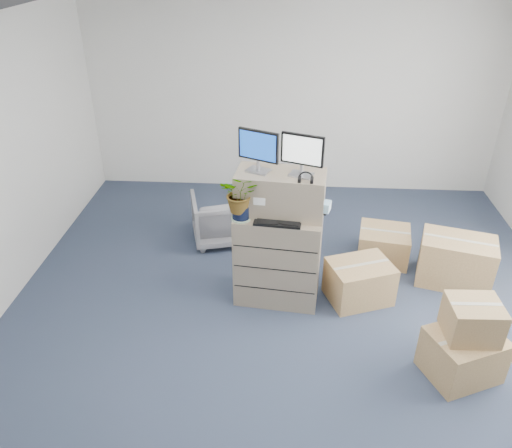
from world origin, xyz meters
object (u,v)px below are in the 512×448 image
object	(u,v)px
monitor_right	(302,153)
keyboard	(278,222)
potted_plant	(241,198)
monitor_left	(258,149)
office_chair	(220,216)
filing_cabinet_lower	(278,257)
water_bottle	(288,204)

from	to	relation	value
monitor_right	keyboard	size ratio (longest dim) A/B	0.90
monitor_right	potted_plant	xyz separation A→B (m)	(-0.57, -0.11, -0.44)
monitor_left	office_chair	size ratio (longest dim) A/B	0.61
keyboard	office_chair	size ratio (longest dim) A/B	0.67
filing_cabinet_lower	potted_plant	world-z (taller)	potted_plant
potted_plant	monitor_left	bearing A→B (deg)	48.40
monitor_left	water_bottle	size ratio (longest dim) A/B	1.82
water_bottle	office_chair	bearing A→B (deg)	127.79
filing_cabinet_lower	monitor_left	xyz separation A→B (m)	(-0.22, 0.07, 1.18)
monitor_left	water_bottle	bearing A→B (deg)	16.00
keyboard	monitor_right	bearing A→B (deg)	45.27
water_bottle	potted_plant	size ratio (longest dim) A/B	0.49
filing_cabinet_lower	monitor_right	distance (m)	1.19
monitor_left	water_bottle	xyz separation A→B (m)	(0.30, -0.05, -0.56)
keyboard	water_bottle	distance (m)	0.24
filing_cabinet_lower	keyboard	xyz separation A→B (m)	(-0.01, -0.17, 0.52)
filing_cabinet_lower	potted_plant	size ratio (longest dim) A/B	2.17
monitor_left	monitor_right	xyz separation A→B (m)	(0.42, -0.07, -0.00)
monitor_right	monitor_left	bearing A→B (deg)	-169.35
monitor_left	keyboard	bearing A→B (deg)	-24.61
monitor_right	potted_plant	bearing A→B (deg)	-149.00
keyboard	potted_plant	bearing A→B (deg)	177.12
monitor_right	office_chair	size ratio (longest dim) A/B	0.60
keyboard	water_bottle	bearing A→B (deg)	71.36
monitor_left	potted_plant	xyz separation A→B (m)	(-0.16, -0.18, -0.44)
filing_cabinet_lower	water_bottle	bearing A→B (deg)	20.90
monitor_right	keyboard	world-z (taller)	monitor_right
monitor_left	monitor_right	size ratio (longest dim) A/B	1.01
keyboard	office_chair	distance (m)	1.65
monitor_right	potted_plant	distance (m)	0.73
potted_plant	water_bottle	bearing A→B (deg)	16.47
monitor_right	office_chair	xyz separation A→B (m)	(-0.97, 1.12, -1.34)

